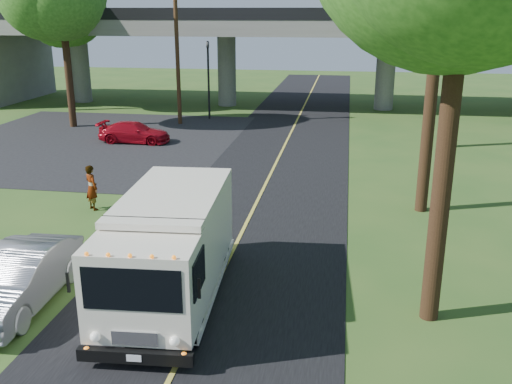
% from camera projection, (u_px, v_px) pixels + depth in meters
% --- Properties ---
extents(ground, '(120.00, 120.00, 0.00)m').
position_uv_depth(ground, '(199.00, 319.00, 13.80)').
color(ground, '#2C511D').
rests_on(ground, ground).
extents(road, '(7.00, 90.00, 0.02)m').
position_uv_depth(road, '(261.00, 194.00, 23.21)').
color(road, black).
rests_on(road, ground).
extents(parking_lot, '(16.00, 18.00, 0.01)m').
position_uv_depth(parking_lot, '(91.00, 142.00, 32.38)').
color(parking_lot, black).
rests_on(parking_lot, ground).
extents(lane_line, '(0.12, 90.00, 0.01)m').
position_uv_depth(lane_line, '(261.00, 193.00, 23.20)').
color(lane_line, gold).
rests_on(lane_line, road).
extents(overpass, '(54.00, 10.00, 7.30)m').
position_uv_depth(overpass, '(305.00, 46.00, 42.51)').
color(overpass, slate).
rests_on(overpass, ground).
extents(traffic_signal, '(0.18, 0.22, 5.20)m').
position_uv_depth(traffic_signal, '(208.00, 72.00, 38.18)').
color(traffic_signal, black).
rests_on(traffic_signal, ground).
extents(utility_pole, '(1.60, 0.26, 9.00)m').
position_uv_depth(utility_pole, '(177.00, 52.00, 36.10)').
color(utility_pole, '#472D19').
rests_on(utility_pole, ground).
extents(tree_left_far, '(5.26, 5.16, 9.89)m').
position_uv_depth(tree_left_far, '(64.00, 6.00, 40.23)').
color(tree_left_far, '#382314').
rests_on(tree_left_far, ground).
extents(step_van, '(2.78, 6.64, 2.73)m').
position_uv_depth(step_van, '(170.00, 246.00, 14.34)').
color(step_van, silver).
rests_on(step_van, ground).
extents(red_sedan, '(4.02, 1.66, 1.16)m').
position_uv_depth(red_sedan, '(134.00, 132.00, 32.07)').
color(red_sedan, maroon).
rests_on(red_sedan, ground).
extents(silver_sedan, '(1.73, 4.53, 1.47)m').
position_uv_depth(silver_sedan, '(19.00, 278.00, 14.27)').
color(silver_sedan, gray).
rests_on(silver_sedan, ground).
extents(pedestrian, '(0.74, 0.71, 1.71)m').
position_uv_depth(pedestrian, '(92.00, 188.00, 21.17)').
color(pedestrian, gray).
rests_on(pedestrian, ground).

